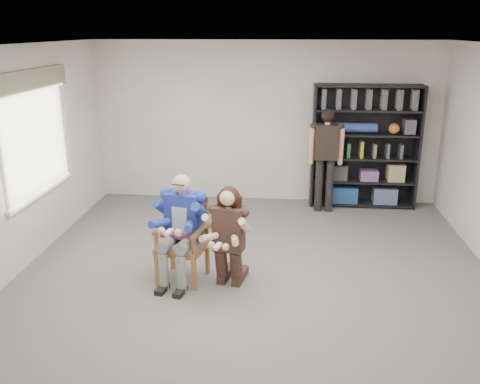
# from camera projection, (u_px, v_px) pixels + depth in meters

# --- Properties ---
(room_shell) EXTENTS (6.00, 7.00, 2.80)m
(room_shell) POSITION_uv_depth(u_px,v_px,m) (253.00, 179.00, 5.58)
(room_shell) COLOR beige
(room_shell) RESTS_ON ground
(floor) EXTENTS (6.00, 7.00, 0.01)m
(floor) POSITION_uv_depth(u_px,v_px,m) (252.00, 292.00, 6.01)
(floor) COLOR #605F5A
(floor) RESTS_ON ground
(window_left) EXTENTS (0.16, 2.00, 1.75)m
(window_left) POSITION_uv_depth(u_px,v_px,m) (36.00, 135.00, 6.71)
(window_left) COLOR white
(window_left) RESTS_ON room_shell
(armchair) EXTENTS (0.71, 0.69, 1.04)m
(armchair) POSITION_uv_depth(u_px,v_px,m) (182.00, 240.00, 6.18)
(armchair) COLOR #925A2C
(armchair) RESTS_ON floor
(seated_man) EXTENTS (0.73, 0.91, 1.35)m
(seated_man) POSITION_uv_depth(u_px,v_px,m) (181.00, 228.00, 6.13)
(seated_man) COLOR navy
(seated_man) RESTS_ON floor
(kneeling_woman) EXTENTS (0.68, 0.92, 1.24)m
(kneeling_woman) POSITION_uv_depth(u_px,v_px,m) (228.00, 238.00, 5.98)
(kneeling_woman) COLOR #3A231F
(kneeling_woman) RESTS_ON floor
(bookshelf) EXTENTS (1.80, 0.38, 2.10)m
(bookshelf) POSITION_uv_depth(u_px,v_px,m) (365.00, 147.00, 8.65)
(bookshelf) COLOR black
(bookshelf) RESTS_ON floor
(standing_man) EXTENTS (0.55, 0.32, 1.75)m
(standing_man) POSITION_uv_depth(u_px,v_px,m) (325.00, 161.00, 8.44)
(standing_man) COLOR black
(standing_man) RESTS_ON floor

